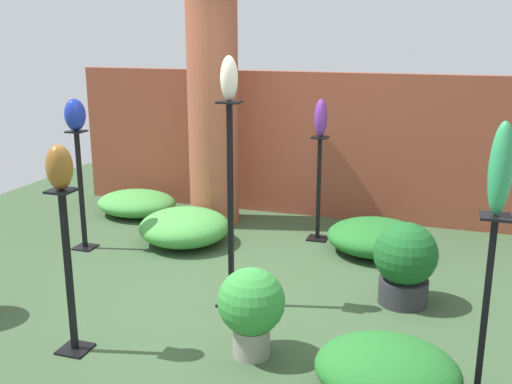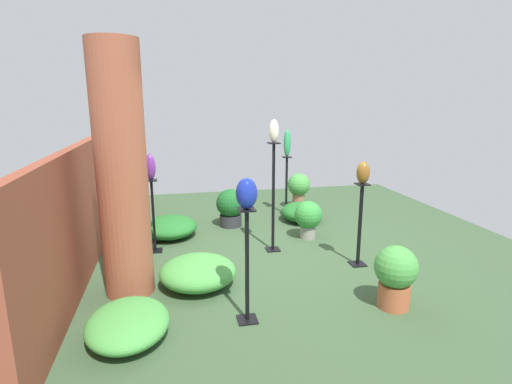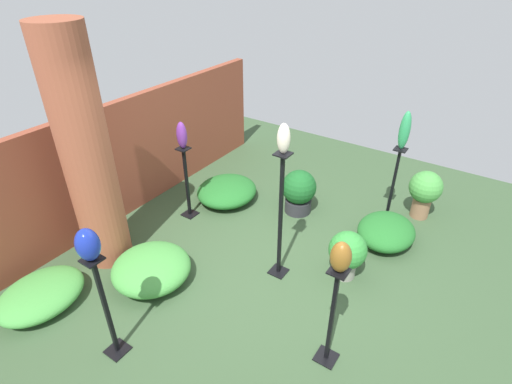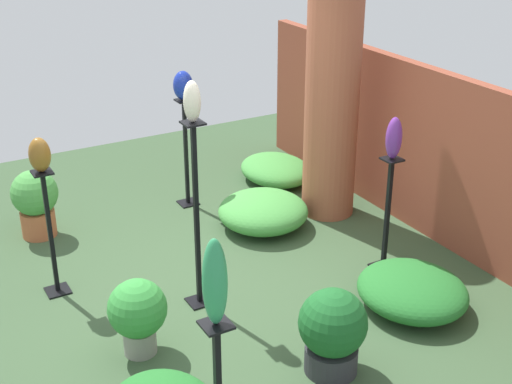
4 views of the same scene
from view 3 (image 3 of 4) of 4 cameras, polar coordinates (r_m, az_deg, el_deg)
ground_plane at (r=4.97m, az=1.47°, el=-10.91°), size 8.00×8.00×0.00m
brick_wall_back at (r=5.89m, az=-18.36°, el=4.49°), size 5.60×0.12×1.65m
brick_pillar at (r=4.76m, az=-23.03°, el=4.71°), size 0.54×0.54×2.80m
pedestal_bronze at (r=3.80m, az=10.71°, el=-17.71°), size 0.20×0.20×1.12m
pedestal_ivory at (r=4.46m, az=3.50°, el=-4.34°), size 0.20×0.20×1.59m
pedestal_jade at (r=5.80m, az=18.89°, el=0.41°), size 0.20×0.20×1.12m
pedestal_cobalt at (r=4.01m, az=-20.50°, el=-15.82°), size 0.20×0.20×1.17m
pedestal_violet at (r=5.69m, az=-9.81°, el=0.87°), size 0.20×0.20×1.07m
art_vase_bronze at (r=3.27m, az=12.02°, el=-9.07°), size 0.16×0.17×0.29m
art_vase_ivory at (r=3.95m, az=3.98°, el=7.63°), size 0.13×0.13×0.32m
art_vase_jade at (r=5.42m, az=20.47°, el=8.24°), size 0.12×0.14×0.51m
art_vase_cobalt at (r=3.49m, az=-22.91°, el=-6.95°), size 0.19×0.21×0.30m
art_vase_violet at (r=5.34m, az=-10.56°, el=7.97°), size 0.13×0.14×0.37m
potted_plant_mid_right at (r=6.08m, az=22.98°, el=0.21°), size 0.45×0.45×0.72m
potted_plant_front_right at (r=5.79m, az=6.14°, el=0.19°), size 0.50×0.50×0.66m
potted_plant_front_left at (r=4.77m, az=12.93°, el=-8.40°), size 0.44×0.44×0.61m
foliage_bed_east at (r=5.04m, az=-28.37°, el=-12.79°), size 0.94×0.77×0.28m
foliage_bed_west at (r=5.54m, az=18.10°, el=-5.35°), size 0.85×0.73×0.33m
foliage_bed_center at (r=4.87m, az=-14.71°, el=-10.50°), size 0.91×0.91×0.35m
foliage_bed_rear at (r=6.13m, az=-4.18°, el=0.16°), size 0.95×0.88×0.32m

